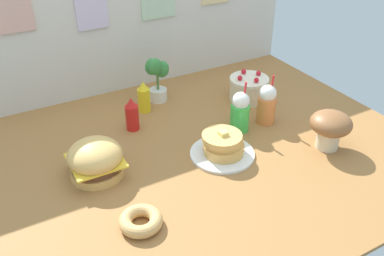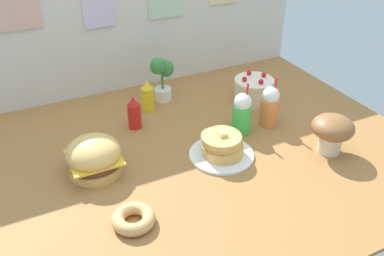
# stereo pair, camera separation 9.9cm
# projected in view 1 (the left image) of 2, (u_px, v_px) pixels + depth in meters

# --- Properties ---
(ground_plane) EXTENTS (2.39, 1.78, 0.02)m
(ground_plane) POSITION_uv_depth(u_px,v_px,m) (191.00, 156.00, 2.17)
(ground_plane) COLOR #9E6B38
(back_wall) EXTENTS (2.39, 0.04, 0.94)m
(back_wall) POSITION_uv_depth(u_px,v_px,m) (121.00, 17.00, 2.57)
(back_wall) COLOR beige
(back_wall) RESTS_ON ground_plane
(burger) EXTENTS (0.26, 0.26, 0.19)m
(burger) POSITION_uv_depth(u_px,v_px,m) (95.00, 159.00, 1.97)
(burger) COLOR #DBA859
(burger) RESTS_ON ground_plane
(pancake_stack) EXTENTS (0.33, 0.33, 0.14)m
(pancake_stack) POSITION_uv_depth(u_px,v_px,m) (223.00, 146.00, 2.13)
(pancake_stack) COLOR white
(pancake_stack) RESTS_ON ground_plane
(layer_cake) EXTENTS (0.24, 0.24, 0.18)m
(layer_cake) POSITION_uv_depth(u_px,v_px,m) (249.00, 88.00, 2.63)
(layer_cake) COLOR beige
(layer_cake) RESTS_ON ground_plane
(ketchup_bottle) EXTENTS (0.07, 0.07, 0.20)m
(ketchup_bottle) POSITION_uv_depth(u_px,v_px,m) (132.00, 115.00, 2.32)
(ketchup_bottle) COLOR red
(ketchup_bottle) RESTS_ON ground_plane
(mustard_bottle) EXTENTS (0.07, 0.07, 0.20)m
(mustard_bottle) POSITION_uv_depth(u_px,v_px,m) (144.00, 98.00, 2.50)
(mustard_bottle) COLOR yellow
(mustard_bottle) RESTS_ON ground_plane
(cream_soda_cup) EXTENTS (0.11, 0.11, 0.29)m
(cream_soda_cup) POSITION_uv_depth(u_px,v_px,m) (240.00, 112.00, 2.30)
(cream_soda_cup) COLOR green
(cream_soda_cup) RESTS_ON ground_plane
(orange_float_cup) EXTENTS (0.11, 0.11, 0.29)m
(orange_float_cup) POSITION_uv_depth(u_px,v_px,m) (267.00, 104.00, 2.38)
(orange_float_cup) COLOR orange
(orange_float_cup) RESTS_ON ground_plane
(donut_pink_glaze) EXTENTS (0.18, 0.18, 0.05)m
(donut_pink_glaze) POSITION_uv_depth(u_px,v_px,m) (141.00, 221.00, 1.72)
(donut_pink_glaze) COLOR tan
(donut_pink_glaze) RESTS_ON ground_plane
(potted_plant) EXTENTS (0.15, 0.11, 0.30)m
(potted_plant) POSITION_uv_depth(u_px,v_px,m) (157.00, 77.00, 2.57)
(potted_plant) COLOR white
(potted_plant) RESTS_ON ground_plane
(mushroom_stool) EXTENTS (0.22, 0.22, 0.21)m
(mushroom_stool) POSITION_uv_depth(u_px,v_px,m) (330.00, 126.00, 2.15)
(mushroom_stool) COLOR beige
(mushroom_stool) RESTS_ON ground_plane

